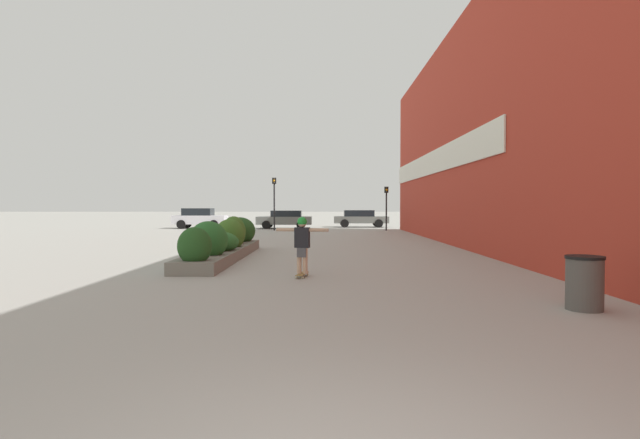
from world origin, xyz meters
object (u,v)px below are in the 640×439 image
Objects in this scene: traffic_light_right at (386,200)px; car_center_left at (285,219)px; traffic_light_left at (274,195)px; skateboard at (302,274)px; skateboarder at (302,239)px; car_center_right at (455,218)px; trash_bin at (584,283)px; car_leftmost at (200,218)px; car_rightmost at (360,218)px.

car_center_left is at bearing 156.59° from traffic_light_right.
traffic_light_left is (-0.51, -3.33, 1.83)m from car_center_left.
skateboarder reaches higher than skateboard.
traffic_light_right is at bearing 88.84° from skateboard.
traffic_light_right reaches higher than car_center_left.
car_center_left is at bearing 106.33° from skateboard.
skateboarder is 33.41m from car_center_right.
trash_bin is 0.23× the size of car_leftmost.
skateboarder is at bearing 142.35° from trash_bin.
skateboard is 0.56× the size of skateboarder.
car_center_left is 8.46m from traffic_light_right.
trash_bin is at bearing 2.62° from car_rightmost.
car_center_left reaches higher than trash_bin.
skateboarder is 0.33× the size of car_center_left.
skateboarder is at bearing -82.42° from traffic_light_left.
car_center_left is 3.83m from traffic_light_left.
skateboarder is 28.65m from car_leftmost.
trash_bin is (5.06, -3.90, 0.40)m from skateboard.
traffic_light_left is (-8.21, 27.60, 2.12)m from trash_bin.
trash_bin is at bearing -73.43° from traffic_light_left.
car_rightmost is at bearing 101.32° from car_leftmost.
traffic_light_right is (-6.88, -7.50, 1.43)m from car_center_right.
car_center_right is 16.91m from traffic_light_left.
car_center_right is at bearing 100.69° from car_rightmost.
trash_bin is at bearing -89.87° from traffic_light_right.
skateboarder is at bearing -20.82° from car_center_right.
traffic_light_left reaches higher than car_center_left.
traffic_light_left is at bearing -63.41° from car_center_right.
car_center_right is (11.88, 31.22, -0.19)m from skateboarder.
car_center_left reaches higher than skateboard.
skateboard is 0.89m from skateboarder.
car_center_left is at bearing 81.38° from traffic_light_left.
car_center_right is (14.53, 4.19, -0.00)m from car_center_left.
skateboarder is 0.45× the size of traffic_light_right.
car_center_left is 15.12m from car_center_right.
skateboard is at bearing 19.27° from car_leftmost.
skateboarder is 0.31× the size of car_rightmost.
skateboard is 6.40m from trash_bin.
car_rightmost is (-1.54, 33.55, 0.30)m from trash_bin.
traffic_light_left is at bearing -48.30° from car_rightmost.
car_rightmost is 9.12m from traffic_light_left.
car_leftmost reaches higher than car_rightmost.
trash_bin is (5.06, -3.90, -0.49)m from skateboarder.
trash_bin is 33.59m from car_rightmost.
skateboarder is at bearing -77.48° from skateboard.
traffic_light_right is (5.00, 23.72, 2.13)m from skateboard.
car_rightmost is at bearing 92.62° from trash_bin.
car_rightmost reaches higher than skateboard.
skateboarder is at bearing -6.77° from car_rightmost.
traffic_light_right reaches higher than trash_bin.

